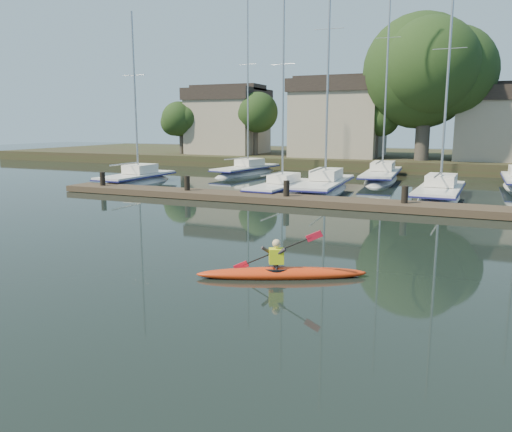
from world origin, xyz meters
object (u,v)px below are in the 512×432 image
at_px(dock, 342,203).
at_px(sailboat_2, 324,195).
at_px(sailboat_3, 439,202).
at_px(sailboat_5, 246,176).
at_px(sailboat_1, 281,196).
at_px(sailboat_0, 137,186).
at_px(kayak, 281,271).
at_px(sailboat_6, 381,183).

xyz_separation_m(dock, sailboat_2, (-2.38, 5.28, -0.41)).
height_order(sailboat_3, sailboat_5, sailboat_5).
xyz_separation_m(sailboat_1, sailboat_5, (-6.57, 9.69, -0.01)).
distance_m(sailboat_1, sailboat_5, 11.71).
xyz_separation_m(dock, sailboat_0, (-15.60, 4.27, -0.42)).
height_order(kayak, sailboat_0, sailboat_0).
distance_m(dock, sailboat_1, 5.98).
xyz_separation_m(sailboat_0, sailboat_3, (19.95, 0.58, 0.00)).
relative_size(sailboat_2, sailboat_3, 1.18).
bearing_deg(sailboat_3, sailboat_1, -169.78).
height_order(sailboat_0, sailboat_2, sailboat_2).
bearing_deg(sailboat_5, sailboat_2, -33.76).
bearing_deg(sailboat_2, sailboat_3, -5.74).
bearing_deg(sailboat_5, sailboat_0, -106.66).
relative_size(kayak, sailboat_0, 0.35).
relative_size(sailboat_1, sailboat_3, 0.93).
relative_size(sailboat_0, sailboat_6, 0.74).
relative_size(sailboat_1, sailboat_6, 0.75).
bearing_deg(dock, sailboat_0, 164.70).
height_order(kayak, sailboat_1, sailboat_1).
bearing_deg(dock, sailboat_5, 129.92).
relative_size(kayak, sailboat_2, 0.27).
height_order(sailboat_3, sailboat_6, sailboat_6).
distance_m(kayak, sailboat_1, 17.00).
distance_m(kayak, sailboat_3, 17.40).
distance_m(sailboat_3, sailboat_5, 17.78).
bearing_deg(sailboat_0, sailboat_5, 64.90).
relative_size(sailboat_0, sailboat_3, 0.92).
relative_size(kayak, sailboat_3, 0.32).
bearing_deg(sailboat_6, sailboat_2, -108.70).
height_order(sailboat_0, sailboat_3, sailboat_3).
xyz_separation_m(sailboat_3, sailboat_5, (-15.59, 8.57, 0.02)).
distance_m(sailboat_2, sailboat_6, 8.18).
relative_size(dock, sailboat_0, 2.64).
relative_size(sailboat_2, sailboat_5, 1.09).
distance_m(sailboat_3, sailboat_6, 9.41).
relative_size(sailboat_0, sailboat_2, 0.78).
distance_m(sailboat_1, sailboat_3, 9.09).
bearing_deg(sailboat_6, sailboat_3, -64.24).
relative_size(kayak, sailboat_6, 0.26).
xyz_separation_m(sailboat_2, sailboat_6, (2.27, 7.86, 0.00)).
xyz_separation_m(sailboat_2, sailboat_5, (-8.85, 8.14, 0.02)).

